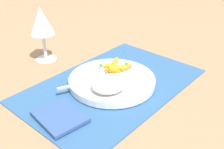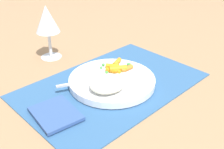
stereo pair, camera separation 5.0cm
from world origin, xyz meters
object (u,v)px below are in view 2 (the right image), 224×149
object	(u,v)px
fork	(100,79)
wine_glass	(47,21)
plate	(112,81)
rice_mound	(108,84)
carrot_portion	(117,68)
napkin	(56,114)

from	to	relation	value
fork	wine_glass	xyz separation A→B (m)	(0.01, 0.25, 0.10)
fork	wine_glass	distance (m)	0.27
plate	fork	world-z (taller)	fork
rice_mound	carrot_portion	distance (m)	0.10
fork	napkin	world-z (taller)	fork
plate	rice_mound	world-z (taller)	rice_mound
wine_glass	fork	bearing A→B (deg)	-92.47
plate	fork	distance (m)	0.04
rice_mound	plate	bearing A→B (deg)	34.51
plate	napkin	distance (m)	0.19
plate	wine_glass	xyz separation A→B (m)	(-0.02, 0.26, 0.11)
plate	wine_glass	size ratio (longest dim) A/B	1.35
carrot_portion	napkin	world-z (taller)	carrot_portion
fork	rice_mound	bearing A→B (deg)	-107.57
rice_mound	wine_glass	xyz separation A→B (m)	(0.03, 0.30, 0.08)
plate	fork	size ratio (longest dim) A/B	1.31
rice_mound	wine_glass	bearing A→B (deg)	85.15
plate	wine_glass	world-z (taller)	wine_glass
plate	napkin	world-z (taller)	plate
fork	napkin	xyz separation A→B (m)	(-0.15, -0.02, -0.02)
fork	wine_glass	bearing A→B (deg)	87.53
carrot_portion	rice_mound	bearing A→B (deg)	-149.05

